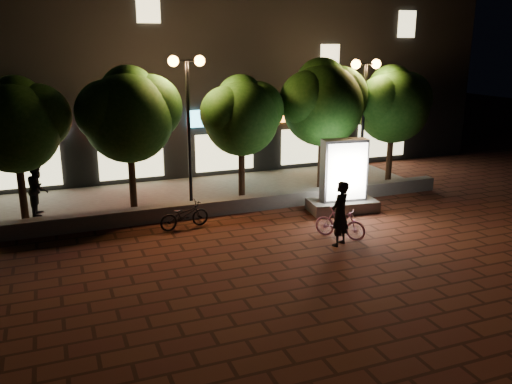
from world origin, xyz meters
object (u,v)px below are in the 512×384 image
tree_left (129,112)px  tree_right (323,100)px  scooter_parked (184,215)px  pedestrian (38,189)px  rider (340,214)px  tree_mid (242,113)px  ad_kiosk (343,182)px  scooter_pink (340,223)px  street_lamp_right (365,90)px  tree_far_right (393,102)px  street_lamp_left (188,93)px  tree_far_left (16,122)px

tree_left → tree_right: 7.30m
scooter_parked → pedestrian: pedestrian is taller
rider → tree_right: bearing=-143.8°
tree_mid → tree_right: 3.32m
ad_kiosk → scooter_pink: bearing=-121.8°
scooter_parked → street_lamp_right: bearing=-84.7°
tree_far_right → scooter_pink: tree_far_right is taller
tree_far_right → scooter_parked: bearing=-165.2°
pedestrian → ad_kiosk: bearing=-100.4°
street_lamp_left → pedestrian: size_ratio=2.94×
tree_far_left → tree_right: size_ratio=0.91×
pedestrian → scooter_parked: bearing=-117.1°
tree_far_right → pedestrian: size_ratio=2.70×
tree_left → street_lamp_left: bearing=-7.7°
tree_left → ad_kiosk: (6.72, -2.70, -2.42)m
scooter_pink → tree_far_left: bearing=109.8°
tree_far_left → rider: 10.37m
rider → scooter_parked: (-3.81, 3.06, -0.52)m
rider → pedestrian: 10.04m
tree_far_left → tree_right: (10.80, 0.00, 0.27)m
tree_left → ad_kiosk: 7.64m
tree_far_left → street_lamp_left: (5.45, -0.26, 0.74)m
tree_mid → ad_kiosk: tree_mid is taller
tree_far_left → pedestrian: (0.41, 0.47, -2.33)m
tree_mid → tree_far_right: bearing=0.0°
tree_left → scooter_pink: bearing=-43.6°
tree_mid → ad_kiosk: size_ratio=1.78×
street_lamp_right → pedestrian: bearing=176.5°
tree_far_right → rider: (-5.54, -5.52, -2.41)m
tree_far_left → tree_left: bearing=0.0°
tree_mid → rider: (0.97, -5.52, -2.26)m
tree_mid → tree_right: (3.31, 0.00, 0.35)m
tree_left → street_lamp_right: bearing=-1.7°
scooter_pink → tree_right: bearing=27.7°
street_lamp_right → pedestrian: (-12.04, 0.73, -2.93)m
pedestrian → scooter_pink: bearing=-115.8°
street_lamp_left → street_lamp_right: 7.00m
scooter_parked → pedestrian: size_ratio=0.93×
street_lamp_right → ad_kiosk: (-2.23, -2.43, -2.87)m
tree_left → scooter_pink: 7.87m
scooter_parked → tree_left: bearing=14.6°
scooter_parked → rider: bearing=-139.2°
tree_left → street_lamp_left: size_ratio=0.94×
rider → pedestrian: size_ratio=1.08×
tree_far_left → street_lamp_right: (12.45, -0.26, 0.60)m
street_lamp_left → scooter_pink: (3.33, -4.77, -3.55)m
ad_kiosk → scooter_pink: (-1.45, -2.33, -0.55)m
tree_left → scooter_pink: (5.27, -5.03, -2.97)m
tree_far_right → street_lamp_right: bearing=-170.4°
tree_far_left → street_lamp_left: street_lamp_left is taller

